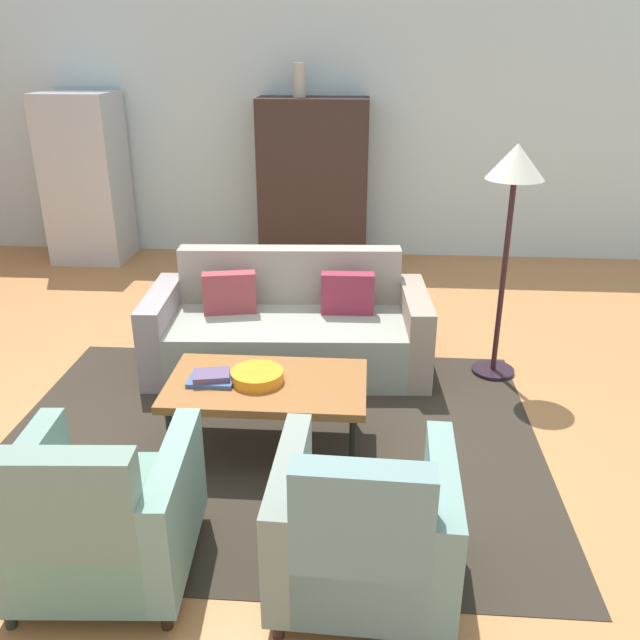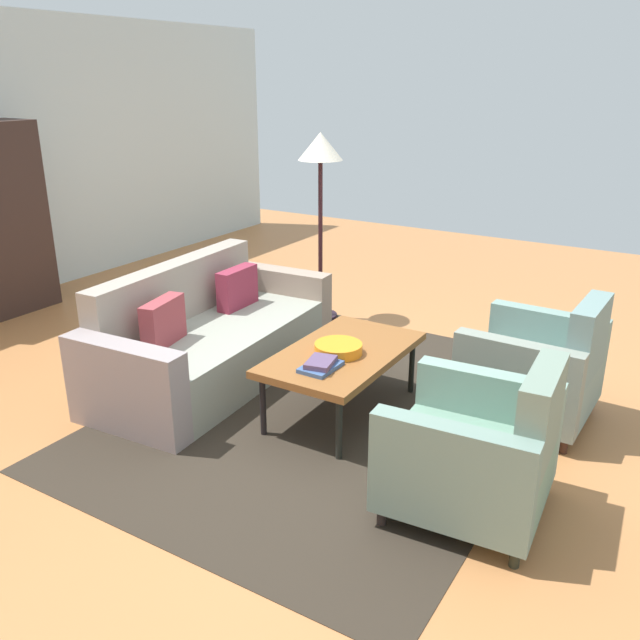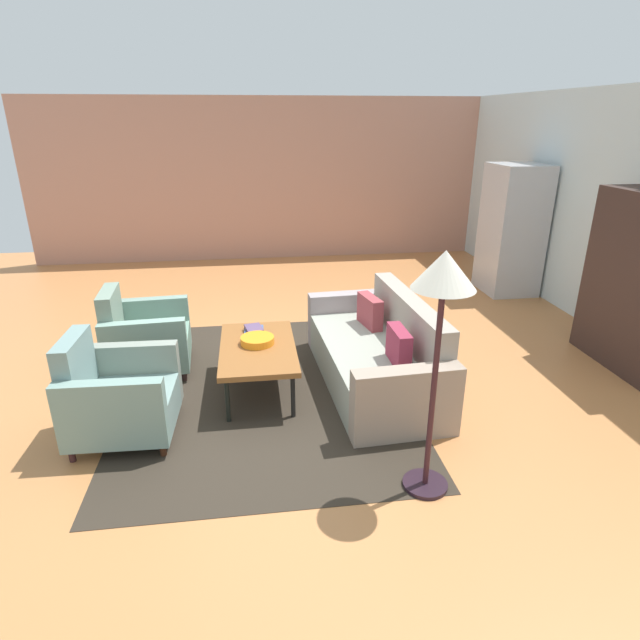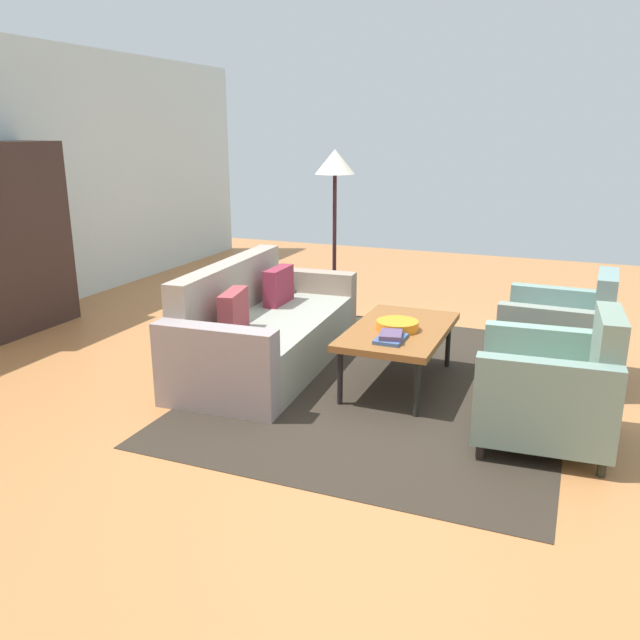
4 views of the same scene
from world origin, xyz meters
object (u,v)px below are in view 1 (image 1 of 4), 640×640
(vase_tall, at_px, (299,80))
(refrigerator, at_px, (86,179))
(armchair_left, at_px, (99,521))
(book_stack, at_px, (212,378))
(coffee_table, at_px, (267,387))
(cabinet, at_px, (313,182))
(fruit_bowl, at_px, (257,376))
(armchair_right, at_px, (363,534))
(floor_lamp, at_px, (514,184))
(couch, at_px, (289,329))

(vase_tall, relative_size, refrigerator, 0.19)
(armchair_left, distance_m, book_stack, 1.18)
(coffee_table, relative_size, armchair_left, 1.36)
(coffee_table, relative_size, cabinet, 0.67)
(fruit_bowl, xyz_separation_m, vase_tall, (-0.13, 3.87, 1.48))
(cabinet, height_order, refrigerator, refrigerator)
(armchair_right, relative_size, cabinet, 0.49)
(cabinet, height_order, floor_lamp, cabinet)
(armchair_right, distance_m, cabinet, 5.11)
(coffee_table, xyz_separation_m, floor_lamp, (1.57, 1.13, 1.02))
(couch, xyz_separation_m, coffee_table, (0.01, -1.19, 0.13))
(book_stack, height_order, refrigerator, refrigerator)
(book_stack, relative_size, vase_tall, 0.81)
(couch, xyz_separation_m, floor_lamp, (1.58, -0.06, 1.16))
(coffee_table, distance_m, fruit_bowl, 0.09)
(coffee_table, height_order, armchair_right, armchair_right)
(coffee_table, relative_size, vase_tall, 3.49)
(armchair_right, relative_size, refrigerator, 0.48)
(armchair_left, height_order, cabinet, cabinet)
(armchair_left, distance_m, cabinet, 5.10)
(armchair_right, bearing_deg, book_stack, 130.92)
(vase_tall, bearing_deg, armchair_right, -81.19)
(armchair_right, relative_size, floor_lamp, 0.51)
(armchair_right, bearing_deg, cabinet, 98.95)
(couch, distance_m, refrigerator, 3.71)
(coffee_table, distance_m, cabinet, 3.90)
(armchair_right, bearing_deg, fruit_bowl, 121.08)
(book_stack, xyz_separation_m, refrigerator, (-2.26, 3.80, 0.44))
(refrigerator, bearing_deg, couch, -45.01)
(couch, xyz_separation_m, book_stack, (-0.32, -1.21, 0.20))
(coffee_table, height_order, refrigerator, refrigerator)
(coffee_table, distance_m, book_stack, 0.34)
(couch, height_order, cabinet, cabinet)
(vase_tall, bearing_deg, refrigerator, -177.62)
(couch, bearing_deg, refrigerator, -48.39)
(vase_tall, bearing_deg, coffee_table, -87.30)
(armchair_right, distance_m, refrigerator, 5.90)
(coffee_table, height_order, cabinet, cabinet)
(coffee_table, xyz_separation_m, armchair_right, (0.60, -1.17, -0.08))
(couch, bearing_deg, floor_lamp, 174.59)
(armchair_left, distance_m, fruit_bowl, 1.29)
(fruit_bowl, bearing_deg, cabinet, 89.66)
(couch, distance_m, vase_tall, 3.17)
(book_stack, bearing_deg, armchair_right, -50.89)
(vase_tall, relative_size, floor_lamp, 0.20)
(armchair_right, bearing_deg, vase_tall, 100.63)
(cabinet, relative_size, floor_lamp, 1.05)
(fruit_bowl, height_order, floor_lamp, floor_lamp)
(coffee_table, xyz_separation_m, cabinet, (-0.03, 3.87, 0.48))
(fruit_bowl, distance_m, floor_lamp, 2.20)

